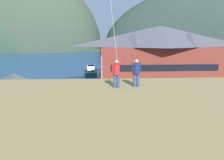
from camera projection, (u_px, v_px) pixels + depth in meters
The scene contains 20 objects.
ground_plane at pixel (123, 133), 24.59m from camera, with size 600.00×600.00×0.00m, color #66604C.
parking_lot_pad at pixel (119, 116), 29.48m from camera, with size 40.00×20.00×0.10m, color gray.
bay_water at pixel (106, 61), 83.29m from camera, with size 360.00×84.00×0.03m, color navy.
far_hill_east_peak at pixel (32, 49), 139.18m from camera, with size 80.94×56.93×82.49m, color #3D4C38.
harbor_lodge at pixel (160, 55), 44.21m from camera, with size 23.23×9.17×11.26m.
storage_shed_near_lot at pixel (16, 94), 29.38m from camera, with size 5.66×5.21×5.30m.
storage_shed_waterside at pixel (114, 74), 45.70m from camera, with size 5.56×5.16×4.49m.
wharf_dock at pixel (106, 74), 56.60m from camera, with size 3.20×13.77×0.70m.
moored_boat_wharfside at pixel (91, 71), 58.57m from camera, with size 2.68×7.27×2.16m.
moored_boat_outer_mooring at pixel (120, 73), 55.48m from camera, with size 2.34×5.70×2.16m.
moored_boat_inner_slip at pixel (91, 71), 58.29m from camera, with size 3.20×8.29×2.16m.
parked_car_back_row_left at pixel (224, 101), 32.23m from camera, with size 4.26×2.17×1.82m.
parked_car_lone_by_shed at pixel (38, 120), 25.40m from camera, with size 4.34×2.35×1.82m.
parked_car_front_row_red at pixel (179, 123), 24.49m from camera, with size 4.31×2.27×1.82m.
parked_car_front_row_end at pixel (98, 105), 30.62m from camera, with size 4.26×2.17×1.82m.
parked_car_mid_row_far at pixel (178, 101), 32.25m from camera, with size 4.35×2.37×1.82m.
parked_car_back_row_right at pixel (141, 104), 30.92m from camera, with size 4.32×2.29×1.82m.
parking_light_pole at pixel (102, 76), 34.02m from camera, with size 0.24×0.78×6.69m.
person_kite_flyer at pixel (117, 73), 14.76m from camera, with size 0.53×0.65×1.86m.
person_companion at pixel (136, 72), 15.00m from camera, with size 0.55×0.40×1.74m.
Camera 1 is at (-2.37, -22.90, 10.30)m, focal length 38.44 mm.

